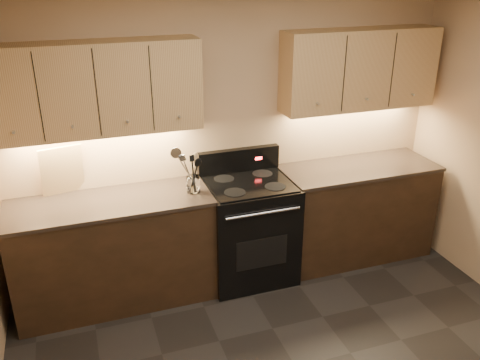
% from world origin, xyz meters
% --- Properties ---
extents(wall_back, '(4.00, 0.04, 2.60)m').
position_xyz_m(wall_back, '(0.00, 2.00, 1.30)').
color(wall_back, tan).
rests_on(wall_back, ground).
extents(counter_left, '(1.62, 0.62, 0.93)m').
position_xyz_m(counter_left, '(-1.10, 1.70, 0.47)').
color(counter_left, black).
rests_on(counter_left, ground).
extents(counter_right, '(1.46, 0.62, 0.93)m').
position_xyz_m(counter_right, '(1.18, 1.70, 0.47)').
color(counter_right, black).
rests_on(counter_right, ground).
extents(stove, '(0.76, 0.68, 1.14)m').
position_xyz_m(stove, '(0.08, 1.68, 0.48)').
color(stove, black).
rests_on(stove, ground).
extents(upper_cab_left, '(1.60, 0.30, 0.70)m').
position_xyz_m(upper_cab_left, '(-1.10, 1.85, 1.80)').
color(upper_cab_left, tan).
rests_on(upper_cab_left, wall_back).
extents(upper_cab_right, '(1.44, 0.30, 0.70)m').
position_xyz_m(upper_cab_right, '(1.18, 1.85, 1.80)').
color(upper_cab_right, tan).
rests_on(upper_cab_right, wall_back).
extents(outlet_plate, '(0.08, 0.01, 0.12)m').
position_xyz_m(outlet_plate, '(-1.30, 1.99, 1.12)').
color(outlet_plate, '#B2B5BA').
rests_on(outlet_plate, wall_back).
extents(utensil_crock, '(0.13, 0.13, 0.14)m').
position_xyz_m(utensil_crock, '(-0.42, 1.65, 0.99)').
color(utensil_crock, white).
rests_on(utensil_crock, counter_left).
extents(cutting_board, '(0.34, 0.15, 0.42)m').
position_xyz_m(cutting_board, '(-1.42, 1.95, 1.14)').
color(cutting_board, tan).
rests_on(cutting_board, counter_left).
extents(wooden_spoon, '(0.12, 0.13, 0.32)m').
position_xyz_m(wooden_spoon, '(-0.44, 1.63, 1.10)').
color(wooden_spoon, tan).
rests_on(wooden_spoon, utensil_crock).
extents(black_spoon, '(0.11, 0.17, 0.33)m').
position_xyz_m(black_spoon, '(-0.44, 1.66, 1.11)').
color(black_spoon, black).
rests_on(black_spoon, utensil_crock).
extents(black_turner, '(0.11, 0.14, 0.33)m').
position_xyz_m(black_turner, '(-0.42, 1.62, 1.10)').
color(black_turner, black).
rests_on(black_turner, utensil_crock).
extents(steel_spatula, '(0.21, 0.13, 0.37)m').
position_xyz_m(steel_spatula, '(-0.40, 1.67, 1.12)').
color(steel_spatula, silver).
rests_on(steel_spatula, utensil_crock).
extents(steel_skimmer, '(0.26, 0.12, 0.40)m').
position_xyz_m(steel_skimmer, '(-0.39, 1.64, 1.15)').
color(steel_skimmer, silver).
rests_on(steel_skimmer, utensil_crock).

